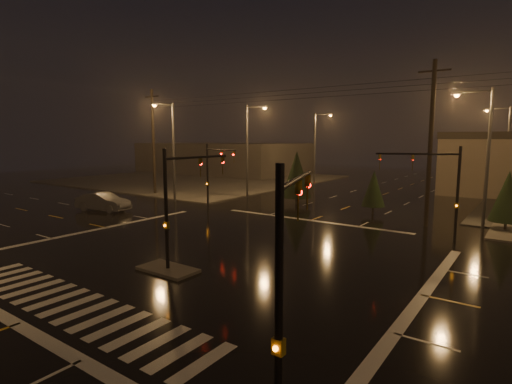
# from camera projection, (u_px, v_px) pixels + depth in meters

# --- Properties ---
(ground) EXTENTS (140.00, 140.00, 0.00)m
(ground) POSITION_uv_depth(u_px,v_px,m) (221.00, 252.00, 22.87)
(ground) COLOR black
(ground) RESTS_ON ground
(sidewalk_nw) EXTENTS (36.00, 36.00, 0.12)m
(sidewalk_nw) POSITION_uv_depth(u_px,v_px,m) (200.00, 179.00, 64.32)
(sidewalk_nw) COLOR #45433E
(sidewalk_nw) RESTS_ON ground
(median_island) EXTENTS (3.00, 1.60, 0.15)m
(median_island) POSITION_uv_depth(u_px,v_px,m) (168.00, 269.00, 19.63)
(median_island) COLOR #45433E
(median_island) RESTS_ON ground
(crosswalk) EXTENTS (15.00, 2.60, 0.01)m
(crosswalk) POSITION_uv_depth(u_px,v_px,m) (71.00, 305.00, 15.60)
(crosswalk) COLOR beige
(crosswalk) RESTS_ON ground
(stop_bar_near) EXTENTS (16.00, 0.50, 0.01)m
(stop_bar_near) POSITION_uv_depth(u_px,v_px,m) (17.00, 324.00, 13.98)
(stop_bar_near) COLOR beige
(stop_bar_near) RESTS_ON ground
(stop_bar_far) EXTENTS (16.00, 0.50, 0.01)m
(stop_bar_far) POSITION_uv_depth(u_px,v_px,m) (310.00, 220.00, 31.76)
(stop_bar_far) COLOR beige
(stop_bar_far) RESTS_ON ground
(commercial_block) EXTENTS (30.00, 18.00, 5.60)m
(commercial_block) POSITION_uv_depth(u_px,v_px,m) (224.00, 158.00, 76.52)
(commercial_block) COLOR #413C39
(commercial_block) RESTS_ON ground
(signal_mast_median) EXTENTS (0.25, 4.59, 6.00)m
(signal_mast_median) POSITION_uv_depth(u_px,v_px,m) (180.00, 193.00, 19.89)
(signal_mast_median) COLOR black
(signal_mast_median) RESTS_ON ground
(signal_mast_ne) EXTENTS (4.84, 1.86, 6.00)m
(signal_mast_ne) POSITION_uv_depth(u_px,v_px,m) (440.00, 181.00, 25.11)
(signal_mast_ne) COLOR black
(signal_mast_ne) RESTS_ON ground
(signal_mast_nw) EXTENTS (4.84, 1.86, 6.00)m
(signal_mast_nw) POSITION_uv_depth(u_px,v_px,m) (213.00, 168.00, 36.01)
(signal_mast_nw) COLOR black
(signal_mast_nw) RESTS_ON ground
(signal_mast_se) EXTENTS (1.55, 3.87, 6.00)m
(signal_mast_se) POSITION_uv_depth(u_px,v_px,m) (287.00, 267.00, 8.63)
(signal_mast_se) COLOR black
(signal_mast_se) RESTS_ON ground
(streetlight_1) EXTENTS (2.77, 0.32, 10.00)m
(streetlight_1) POSITION_uv_depth(u_px,v_px,m) (249.00, 145.00, 43.06)
(streetlight_1) COLOR #38383A
(streetlight_1) RESTS_ON ground
(streetlight_2) EXTENTS (2.77, 0.32, 10.00)m
(streetlight_2) POSITION_uv_depth(u_px,v_px,m) (317.00, 143.00, 55.99)
(streetlight_2) COLOR #38383A
(streetlight_2) RESTS_ON ground
(streetlight_3) EXTENTS (2.77, 0.32, 10.00)m
(streetlight_3) POSITION_uv_depth(u_px,v_px,m) (484.00, 148.00, 28.61)
(streetlight_3) COLOR #38383A
(streetlight_3) RESTS_ON ground
(streetlight_4) EXTENTS (2.77, 0.32, 10.00)m
(streetlight_4) POSITION_uv_depth(u_px,v_px,m) (505.00, 145.00, 44.77)
(streetlight_4) COLOR #38383A
(streetlight_4) RESTS_ON ground
(streetlight_5) EXTENTS (0.32, 2.77, 10.00)m
(streetlight_5) POSITION_uv_depth(u_px,v_px,m) (171.00, 145.00, 40.32)
(streetlight_5) COLOR #38383A
(streetlight_5) RESTS_ON ground
(utility_pole_0) EXTENTS (2.20, 0.32, 12.00)m
(utility_pole_0) POSITION_uv_depth(u_px,v_px,m) (153.00, 142.00, 45.99)
(utility_pole_0) COLOR black
(utility_pole_0) RESTS_ON ground
(utility_pole_1) EXTENTS (2.20, 0.32, 12.00)m
(utility_pole_1) POSITION_uv_depth(u_px,v_px,m) (430.00, 143.00, 28.78)
(utility_pole_1) COLOR black
(utility_pole_1) RESTS_ON ground
(conifer_0) EXTENTS (2.29, 2.29, 4.27)m
(conifer_0) POSITION_uv_depth(u_px,v_px,m) (508.00, 196.00, 27.77)
(conifer_0) COLOR black
(conifer_0) RESTS_ON ground
(conifer_3) EXTENTS (2.92, 2.92, 5.27)m
(conifer_3) POSITION_uv_depth(u_px,v_px,m) (297.00, 174.00, 39.21)
(conifer_3) COLOR black
(conifer_3) RESTS_ON ground
(conifer_4) EXTENTS (1.97, 1.97, 3.78)m
(conifer_4) POSITION_uv_depth(u_px,v_px,m) (374.00, 188.00, 34.07)
(conifer_4) COLOR black
(conifer_4) RESTS_ON ground
(car_crossing) EXTENTS (5.34, 2.86, 1.67)m
(car_crossing) POSITION_uv_depth(u_px,v_px,m) (103.00, 202.00, 35.82)
(car_crossing) COLOR #5C5F64
(car_crossing) RESTS_ON ground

